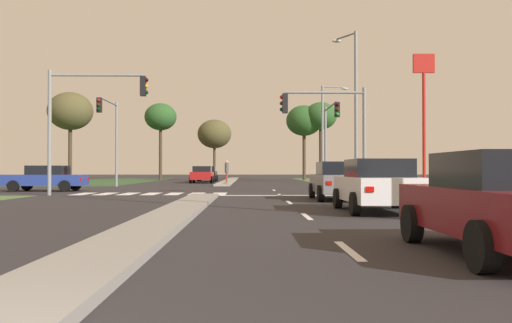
# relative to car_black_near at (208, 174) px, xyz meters

# --- Properties ---
(ground_plane) EXTENTS (200.00, 200.00, 0.00)m
(ground_plane) POSITION_rel_car_black_near_xyz_m (2.27, -23.79, -0.80)
(ground_plane) COLOR #282628
(grass_verge_far_right) EXTENTS (35.00, 35.00, 0.01)m
(grass_verge_far_right) POSITION_rel_car_black_near_xyz_m (27.77, 0.71, -0.80)
(grass_verge_far_right) COLOR #476B38
(grass_verge_far_right) RESTS_ON ground
(median_island_near) EXTENTS (1.20, 22.00, 0.14)m
(median_island_near) POSITION_rel_car_black_near_xyz_m (2.27, -42.79, -0.73)
(median_island_near) COLOR gray
(median_island_near) RESTS_ON ground
(median_island_far) EXTENTS (1.20, 36.00, 0.14)m
(median_island_far) POSITION_rel_car_black_near_xyz_m (2.27, 1.21, -0.73)
(median_island_far) COLOR gray
(median_island_far) RESTS_ON ground
(lane_dash_near) EXTENTS (0.14, 2.00, 0.01)m
(lane_dash_near) POSITION_rel_car_black_near_xyz_m (5.77, -48.26, -0.80)
(lane_dash_near) COLOR silver
(lane_dash_near) RESTS_ON ground
(lane_dash_second) EXTENTS (0.14, 2.00, 0.01)m
(lane_dash_second) POSITION_rel_car_black_near_xyz_m (5.77, -42.26, -0.80)
(lane_dash_second) COLOR silver
(lane_dash_second) RESTS_ON ground
(lane_dash_third) EXTENTS (0.14, 2.00, 0.01)m
(lane_dash_third) POSITION_rel_car_black_near_xyz_m (5.77, -36.26, -0.80)
(lane_dash_third) COLOR silver
(lane_dash_third) RESTS_ON ground
(lane_dash_fourth) EXTENTS (0.14, 2.00, 0.01)m
(lane_dash_fourth) POSITION_rel_car_black_near_xyz_m (5.77, -30.26, -0.80)
(lane_dash_fourth) COLOR silver
(lane_dash_fourth) RESTS_ON ground
(lane_dash_fifth) EXTENTS (0.14, 2.00, 0.01)m
(lane_dash_fifth) POSITION_rel_car_black_near_xyz_m (5.77, -24.26, -0.80)
(lane_dash_fifth) COLOR silver
(lane_dash_fifth) RESTS_ON ground
(edge_line_right) EXTENTS (0.14, 24.00, 0.01)m
(edge_line_right) POSITION_rel_car_black_near_xyz_m (9.12, -41.79, -0.80)
(edge_line_right) COLOR silver
(edge_line_right) RESTS_ON ground
(stop_bar_near) EXTENTS (6.40, 0.50, 0.01)m
(stop_bar_near) POSITION_rel_car_black_near_xyz_m (6.07, -30.79, -0.80)
(stop_bar_near) COLOR silver
(stop_bar_near) RESTS_ON ground
(crosswalk_bar_near) EXTENTS (0.70, 2.80, 0.01)m
(crosswalk_bar_near) POSITION_rel_car_black_near_xyz_m (-4.13, -28.99, -0.80)
(crosswalk_bar_near) COLOR silver
(crosswalk_bar_near) RESTS_ON ground
(crosswalk_bar_second) EXTENTS (0.70, 2.80, 0.01)m
(crosswalk_bar_second) POSITION_rel_car_black_near_xyz_m (-2.98, -28.99, -0.80)
(crosswalk_bar_second) COLOR silver
(crosswalk_bar_second) RESTS_ON ground
(crosswalk_bar_third) EXTENTS (0.70, 2.80, 0.01)m
(crosswalk_bar_third) POSITION_rel_car_black_near_xyz_m (-1.83, -28.99, -0.80)
(crosswalk_bar_third) COLOR silver
(crosswalk_bar_third) RESTS_ON ground
(crosswalk_bar_fourth) EXTENTS (0.70, 2.80, 0.01)m
(crosswalk_bar_fourth) POSITION_rel_car_black_near_xyz_m (-0.68, -28.99, -0.80)
(crosswalk_bar_fourth) COLOR silver
(crosswalk_bar_fourth) RESTS_ON ground
(crosswalk_bar_fifth) EXTENTS (0.70, 2.80, 0.01)m
(crosswalk_bar_fifth) POSITION_rel_car_black_near_xyz_m (0.47, -28.99, -0.80)
(crosswalk_bar_fifth) COLOR silver
(crosswalk_bar_fifth) RESTS_ON ground
(crosswalk_bar_sixth) EXTENTS (0.70, 2.80, 0.01)m
(crosswalk_bar_sixth) POSITION_rel_car_black_near_xyz_m (1.62, -28.99, -0.80)
(crosswalk_bar_sixth) COLOR silver
(crosswalk_bar_sixth) RESTS_ON ground
(crosswalk_bar_seventh) EXTENTS (0.70, 2.80, 0.01)m
(crosswalk_bar_seventh) POSITION_rel_car_black_near_xyz_m (2.77, -28.99, -0.80)
(crosswalk_bar_seventh) COLOR silver
(crosswalk_bar_seventh) RESTS_ON ground
(car_black_near) EXTENTS (1.98, 4.30, 1.57)m
(car_black_near) POSITION_rel_car_black_near_xyz_m (0.00, 0.00, 0.00)
(car_black_near) COLOR black
(car_black_near) RESTS_ON ground
(car_white_second) EXTENTS (2.08, 4.39, 1.54)m
(car_white_second) POSITION_rel_car_black_near_xyz_m (8.02, -40.74, -0.01)
(car_white_second) COLOR silver
(car_white_second) RESTS_ON ground
(car_grey_third) EXTENTS (1.97, 4.44, 1.55)m
(car_grey_third) POSITION_rel_car_black_near_xyz_m (7.87, -34.56, -0.01)
(car_grey_third) COLOR slate
(car_grey_third) RESTS_ON ground
(car_red_fourth) EXTENTS (2.08, 4.61, 1.55)m
(car_red_fourth) POSITION_rel_car_black_near_xyz_m (0.01, -6.66, -0.01)
(car_red_fourth) COLOR #A31919
(car_red_fourth) RESTS_ON ground
(car_maroon_sixth) EXTENTS (2.07, 4.35, 1.49)m
(car_maroon_sixth) POSITION_rel_car_black_near_xyz_m (7.95, -48.74, -0.04)
(car_maroon_sixth) COLOR maroon
(car_maroon_sixth) RESTS_ON ground
(car_blue_seventh) EXTENTS (4.48, 2.09, 1.46)m
(car_blue_seventh) POSITION_rel_car_black_near_xyz_m (-7.35, -25.38, -0.05)
(car_blue_seventh) COLOR navy
(car_blue_seventh) RESTS_ON ground
(traffic_signal_far_left) EXTENTS (0.32, 4.92, 6.15)m
(traffic_signal_far_left) POSITION_rel_car_black_near_xyz_m (-5.33, -18.89, 3.42)
(traffic_signal_far_left) COLOR gray
(traffic_signal_far_left) RESTS_ON ground
(traffic_signal_near_right) EXTENTS (4.20, 0.32, 5.22)m
(traffic_signal_near_right) POSITION_rel_car_black_near_xyz_m (8.33, -30.39, 2.79)
(traffic_signal_near_right) COLOR gray
(traffic_signal_near_right) RESTS_ON ground
(traffic_signal_near_left) EXTENTS (4.83, 0.32, 6.04)m
(traffic_signal_near_left) POSITION_rel_car_black_near_xyz_m (-3.64, -30.39, 3.35)
(traffic_signal_near_left) COLOR gray
(traffic_signal_near_left) RESTS_ON ground
(traffic_signal_far_right) EXTENTS (0.32, 5.53, 5.81)m
(traffic_signal_far_right) POSITION_rel_car_black_near_xyz_m (9.87, -19.19, 3.24)
(traffic_signal_far_right) COLOR gray
(traffic_signal_far_right) RESTS_ON ground
(street_lamp_second) EXTENTS (1.24, 1.84, 9.28)m
(street_lamp_second) POSITION_rel_car_black_near_xyz_m (10.40, -25.20, 4.36)
(street_lamp_second) COLOR gray
(street_lamp_second) RESTS_ON ground
(street_lamp_third) EXTENTS (2.31, 0.49, 8.29)m
(street_lamp_third) POSITION_rel_car_black_near_xyz_m (10.69, -11.18, 3.87)
(street_lamp_third) COLOR gray
(street_lamp_third) RESTS_ON ground
(pedestrian_at_median) EXTENTS (0.34, 0.34, 1.88)m
(pedestrian_at_median) POSITION_rel_car_black_near_xyz_m (2.38, -9.89, 0.49)
(pedestrian_at_median) COLOR maroon
(pedestrian_at_median) RESTS_ON median_island_far
(fastfood_pole_sign) EXTENTS (1.80, 0.40, 11.03)m
(fastfood_pole_sign) POSITION_rel_car_black_near_xyz_m (19.11, -11.05, 7.28)
(fastfood_pole_sign) COLOR red
(fastfood_pole_sign) RESTS_ON ground
(treeline_near) EXTENTS (5.01, 5.01, 9.94)m
(treeline_near) POSITION_rel_car_black_near_xyz_m (-15.79, 4.45, 6.96)
(treeline_near) COLOR #423323
(treeline_near) RESTS_ON ground
(treeline_second) EXTENTS (3.69, 3.69, 8.91)m
(treeline_second) POSITION_rel_car_black_near_xyz_m (-5.92, 6.11, 6.46)
(treeline_second) COLOR #423323
(treeline_second) RESTS_ON ground
(treeline_third) EXTENTS (3.93, 3.93, 7.05)m
(treeline_third) POSITION_rel_car_black_near_xyz_m (0.30, 6.36, 4.56)
(treeline_third) COLOR #423323
(treeline_third) RESTS_ON ground
(treeline_fourth) EXTENTS (4.16, 4.16, 8.68)m
(treeline_fourth) POSITION_rel_car_black_near_xyz_m (10.71, 5.94, 6.06)
(treeline_fourth) COLOR #423323
(treeline_fourth) RESTS_ON ground
(treeline_fifth) EXTENTS (3.69, 3.69, 8.95)m
(treeline_fifth) POSITION_rel_car_black_near_xyz_m (12.53, 5.10, 6.49)
(treeline_fifth) COLOR #423323
(treeline_fifth) RESTS_ON ground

